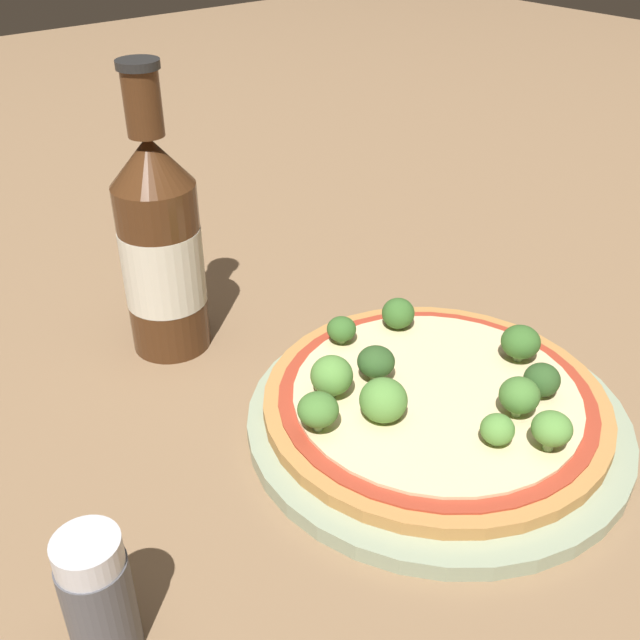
{
  "coord_description": "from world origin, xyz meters",
  "views": [
    {
      "loc": [
        -0.32,
        -0.29,
        0.35
      ],
      "look_at": [
        -0.03,
        0.07,
        0.06
      ],
      "focal_mm": 42.0,
      "sensor_mm": 36.0,
      "label": 1
    }
  ],
  "objects": [
    {
      "name": "broccoli_floret_5",
      "position": [
        -0.04,
        -0.01,
        0.04
      ],
      "size": [
        0.03,
        0.03,
        0.03
      ],
      "color": "#7A9E5B",
      "rests_on": "pizza"
    },
    {
      "name": "broccoli_floret_3",
      "position": [
        0.05,
        0.07,
        0.04
      ],
      "size": [
        0.03,
        0.03,
        0.03
      ],
      "color": "#7A9E5B",
      "rests_on": "pizza"
    },
    {
      "name": "broccoli_floret_1",
      "position": [
        -0.0,
        -0.08,
        0.04
      ],
      "size": [
        0.02,
        0.02,
        0.02
      ],
      "color": "#7A9E5B",
      "rests_on": "pizza"
    },
    {
      "name": "broccoli_floret_7",
      "position": [
        -0.01,
        0.02,
        0.04
      ],
      "size": [
        0.03,
        0.03,
        0.03
      ],
      "color": "#7A9E5B",
      "rests_on": "pizza"
    },
    {
      "name": "beer_bottle",
      "position": [
        -0.08,
        0.2,
        0.09
      ],
      "size": [
        0.06,
        0.06,
        0.23
      ],
      "color": "#472814",
      "rests_on": "ground_plane"
    },
    {
      "name": "broccoli_floret_2",
      "position": [
        0.03,
        -0.07,
        0.04
      ],
      "size": [
        0.03,
        0.03,
        0.03
      ],
      "color": "#7A9E5B",
      "rests_on": "pizza"
    },
    {
      "name": "ground_plane",
      "position": [
        0.0,
        0.0,
        0.0
      ],
      "size": [
        3.0,
        3.0,
        0.0
      ],
      "primitive_type": "plane",
      "color": "#846647"
    },
    {
      "name": "plate",
      "position": [
        0.01,
        -0.02,
        0.01
      ],
      "size": [
        0.27,
        0.27,
        0.01
      ],
      "color": "#93A384",
      "rests_on": "ground_plane"
    },
    {
      "name": "broccoli_floret_10",
      "position": [
        -0.08,
        0.01,
        0.04
      ],
      "size": [
        0.03,
        0.03,
        0.03
      ],
      "color": "#7A9E5B",
      "rests_on": "pizza"
    },
    {
      "name": "broccoli_floret_6",
      "position": [
        -0.0,
        0.08,
        0.04
      ],
      "size": [
        0.02,
        0.02,
        0.02
      ],
      "color": "#7A9E5B",
      "rests_on": "pizza"
    },
    {
      "name": "broccoli_floret_8",
      "position": [
        0.09,
        -0.03,
        0.04
      ],
      "size": [
        0.03,
        0.03,
        0.03
      ],
      "color": "#7A9E5B",
      "rests_on": "pizza"
    },
    {
      "name": "broccoli_floret_4",
      "position": [
        0.06,
        -0.06,
        0.04
      ],
      "size": [
        0.03,
        0.03,
        0.03
      ],
      "color": "#7A9E5B",
      "rests_on": "pizza"
    },
    {
      "name": "broccoli_floret_9",
      "position": [
        0.02,
        -0.1,
        0.04
      ],
      "size": [
        0.03,
        0.03,
        0.03
      ],
      "color": "#7A9E5B",
      "rests_on": "pizza"
    },
    {
      "name": "pizza",
      "position": [
        0.01,
        -0.01,
        0.02
      ],
      "size": [
        0.25,
        0.25,
        0.01
      ],
      "color": "#B77F42",
      "rests_on": "plate"
    },
    {
      "name": "broccoli_floret_0",
      "position": [
        -0.05,
        0.03,
        0.04
      ],
      "size": [
        0.03,
        0.03,
        0.03
      ],
      "color": "#7A9E5B",
      "rests_on": "pizza"
    },
    {
      "name": "pepper_shaker",
      "position": [
        -0.25,
        -0.03,
        0.04
      ],
      "size": [
        0.04,
        0.04,
        0.08
      ],
      "color": "#4C4C51",
      "rests_on": "ground_plane"
    }
  ]
}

